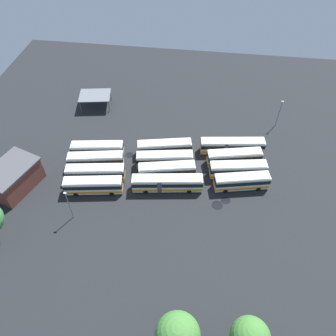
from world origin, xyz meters
TOP-DOWN VIEW (x-y plane):
  - ground_plane at (0.00, 0.00)m, footprint 110.41×110.41m
  - bus_row0_slot0 at (-14.15, -7.89)m, footprint 12.21×4.41m
  - bus_row0_slot1 at (-14.70, -4.42)m, footprint 12.62×4.41m
  - bus_row0_slot2 at (-15.68, -0.78)m, footprint 12.34×4.68m
  - bus_row0_slot3 at (-16.27, 2.61)m, footprint 11.97×4.28m
  - bus_row1_slot0 at (0.84, -5.22)m, footprint 14.84×4.60m
  - bus_row1_slot1 at (0.32, -1.72)m, footprint 12.35×5.00m
  - bus_row1_slot2 at (-0.62, 1.54)m, footprint 12.67×4.62m
  - bus_row1_slot3 at (-1.19, 5.24)m, footprint 12.55×5.04m
  - bus_row2_slot0 at (16.22, -2.67)m, footprint 11.67×4.94m
  - bus_row2_slot1 at (15.48, 0.71)m, footprint 12.39×4.58m
  - bus_row2_slot2 at (14.67, 4.32)m, footprint 12.30×5.05m
  - bus_row2_slot3 at (14.16, 7.98)m, footprint 14.84×4.54m
  - depot_building at (-30.87, -8.79)m, footprint 10.57×12.56m
  - maintenance_shelter at (-22.11, 21.04)m, footprint 9.01×7.30m
  - lamp_post_near_entrance at (25.32, 19.22)m, footprint 0.56×0.28m
  - lamp_post_by_building at (-16.43, -14.84)m, footprint 0.56×0.28m
  - tree_east_edge at (6.46, -35.00)m, footprint 6.41×6.41m
  - puddle_near_shelter at (-9.24, 3.60)m, footprint 1.92×1.92m
  - puddle_centre_drain at (-15.26, 5.40)m, footprint 3.76×3.76m
  - puddle_front_lane at (13.18, -6.63)m, footprint 1.99×1.99m
  - puddle_between_rows at (11.51, -8.10)m, footprint 2.31×2.31m
  - puddle_back_corner at (-16.51, 4.91)m, footprint 4.38×4.38m

SIDE VIEW (x-z plane):
  - ground_plane at x=0.00m, z-range 0.00..0.00m
  - puddle_near_shelter at x=-9.24m, z-range 0.00..0.01m
  - puddle_centre_drain at x=-15.26m, z-range 0.00..0.01m
  - puddle_front_lane at x=13.18m, z-range 0.00..0.01m
  - puddle_between_rows at x=11.51m, z-range 0.00..0.01m
  - puddle_back_corner at x=-16.51m, z-range 0.00..0.01m
  - bus_row2_slot0 at x=16.22m, z-range 0.10..3.72m
  - bus_row0_slot3 at x=-16.27m, z-range 0.10..3.72m
  - bus_row0_slot0 at x=-14.15m, z-range 0.10..3.72m
  - bus_row2_slot2 at x=14.67m, z-range 0.10..3.72m
  - bus_row0_slot2 at x=-15.68m, z-range 0.10..3.72m
  - bus_row1_slot1 at x=0.32m, z-range 0.10..3.72m
  - bus_row2_slot1 at x=15.48m, z-range 0.10..3.72m
  - bus_row1_slot3 at x=-1.19m, z-range 0.10..3.72m
  - bus_row0_slot1 at x=-14.70m, z-range 0.10..3.72m
  - bus_row1_slot2 at x=-0.62m, z-range 0.10..3.72m
  - bus_row1_slot0 at x=0.84m, z-range 0.10..3.72m
  - bus_row2_slot3 at x=14.16m, z-range 0.10..3.72m
  - depot_building at x=-30.87m, z-range 0.02..5.62m
  - maintenance_shelter at x=-22.11m, z-range 1.54..4.99m
  - lamp_post_near_entrance at x=25.32m, z-range 0.41..7.81m
  - lamp_post_by_building at x=-16.43m, z-range 0.41..8.08m
  - tree_east_edge at x=6.46m, z-range 1.02..9.50m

